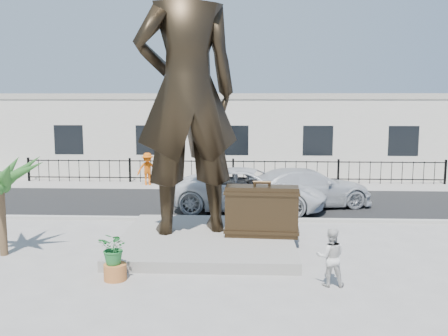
% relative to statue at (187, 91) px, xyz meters
% --- Properties ---
extents(ground, '(100.00, 100.00, 0.00)m').
position_rel_statue_xyz_m(ground, '(1.13, -1.99, -4.66)').
color(ground, '#9E9991').
rests_on(ground, ground).
extents(street, '(40.00, 7.00, 0.01)m').
position_rel_statue_xyz_m(street, '(1.13, 6.01, -4.65)').
color(street, black).
rests_on(street, ground).
extents(curb, '(40.00, 0.25, 0.12)m').
position_rel_statue_xyz_m(curb, '(1.13, 2.51, -4.60)').
color(curb, '#A5A399').
rests_on(curb, ground).
extents(far_sidewalk, '(40.00, 2.50, 0.02)m').
position_rel_statue_xyz_m(far_sidewalk, '(1.13, 10.01, -4.65)').
color(far_sidewalk, '#9E9991').
rests_on(far_sidewalk, ground).
extents(plinth, '(5.20, 5.20, 0.30)m').
position_rel_statue_xyz_m(plinth, '(0.63, -0.49, -4.51)').
color(plinth, gray).
rests_on(plinth, ground).
extents(fence, '(22.00, 0.10, 1.20)m').
position_rel_statue_xyz_m(fence, '(1.13, 10.81, -4.06)').
color(fence, black).
rests_on(fence, ground).
extents(building, '(28.00, 7.00, 4.40)m').
position_rel_statue_xyz_m(building, '(1.13, 15.01, -2.46)').
color(building, silver).
rests_on(building, ground).
extents(statue, '(3.66, 2.96, 8.71)m').
position_rel_statue_xyz_m(statue, '(0.00, 0.00, 0.00)').
color(statue, black).
rests_on(statue, plinth).
extents(suitcase, '(2.21, 0.82, 1.53)m').
position_rel_statue_xyz_m(suitcase, '(2.29, -0.49, -3.59)').
color(suitcase, '#352616').
rests_on(suitcase, plinth).
extents(tourist, '(0.70, 0.56, 1.40)m').
position_rel_statue_xyz_m(tourist, '(3.82, -3.70, -3.95)').
color(tourist, beige).
rests_on(tourist, ground).
extents(car_white, '(6.25, 3.33, 1.67)m').
position_rel_statue_xyz_m(car_white, '(1.96, 4.27, -3.81)').
color(car_white, silver).
rests_on(car_white, street).
extents(car_silver, '(5.80, 3.51, 1.57)m').
position_rel_statue_xyz_m(car_silver, '(4.30, 5.11, -3.86)').
color(car_silver, '#BBBDC0').
rests_on(car_silver, street).
extents(worker, '(1.23, 0.96, 1.66)m').
position_rel_statue_xyz_m(worker, '(-3.24, 9.89, -3.80)').
color(worker, '#D6570B').
rests_on(worker, far_sidewalk).
extents(palm_tree, '(1.80, 1.80, 3.20)m').
position_rel_statue_xyz_m(palm_tree, '(-5.07, -1.77, -4.66)').
color(palm_tree, '#23501D').
rests_on(palm_tree, ground).
extents(planter, '(0.56, 0.56, 0.40)m').
position_rel_statue_xyz_m(planter, '(-1.39, -3.57, -4.46)').
color(planter, '#B2652F').
rests_on(planter, ground).
extents(shrub, '(0.91, 0.85, 0.81)m').
position_rel_statue_xyz_m(shrub, '(-1.39, -3.57, -3.85)').
color(shrub, '#247030').
rests_on(shrub, planter).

